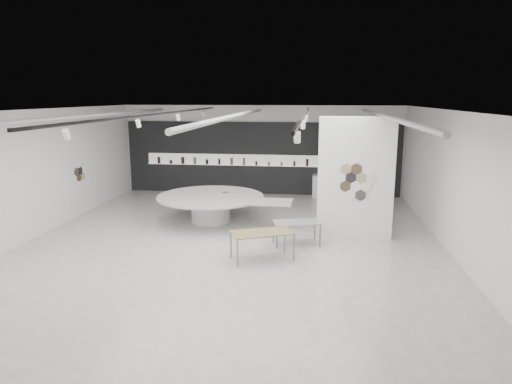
# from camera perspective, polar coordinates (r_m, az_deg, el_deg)

# --- Properties ---
(room) EXTENTS (12.02, 14.02, 3.82)m
(room) POSITION_cam_1_polar(r_m,az_deg,el_deg) (12.86, -3.42, 2.47)
(room) COLOR beige
(room) RESTS_ON ground
(back_wall_display) EXTENTS (11.80, 0.27, 3.10)m
(back_wall_display) POSITION_cam_1_polar(r_m,az_deg,el_deg) (19.71, 0.39, 4.22)
(back_wall_display) COLOR black
(back_wall_display) RESTS_ON ground
(partition_column) EXTENTS (2.20, 0.38, 3.60)m
(partition_column) POSITION_cam_1_polar(r_m,az_deg,el_deg) (13.72, 12.33, 1.65)
(partition_column) COLOR white
(partition_column) RESTS_ON ground
(display_island) EXTENTS (4.62, 3.67, 0.92)m
(display_island) POSITION_cam_1_polar(r_m,az_deg,el_deg) (15.40, -5.45, -1.61)
(display_island) COLOR white
(display_island) RESTS_ON ground
(sample_table_wood) EXTENTS (1.76, 1.35, 0.74)m
(sample_table_wood) POSITION_cam_1_polar(r_m,az_deg,el_deg) (11.82, 0.77, -5.28)
(sample_table_wood) COLOR olive
(sample_table_wood) RESTS_ON ground
(sample_table_stone) EXTENTS (1.44, 0.97, 0.67)m
(sample_table_stone) POSITION_cam_1_polar(r_m,az_deg,el_deg) (13.07, 5.10, -3.95)
(sample_table_stone) COLOR gray
(sample_table_stone) RESTS_ON ground
(kitchen_counter) EXTENTS (1.74, 0.86, 1.32)m
(kitchen_counter) POSITION_cam_1_polar(r_m,az_deg,el_deg) (19.38, 9.58, 0.72)
(kitchen_counter) COLOR white
(kitchen_counter) RESTS_ON ground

